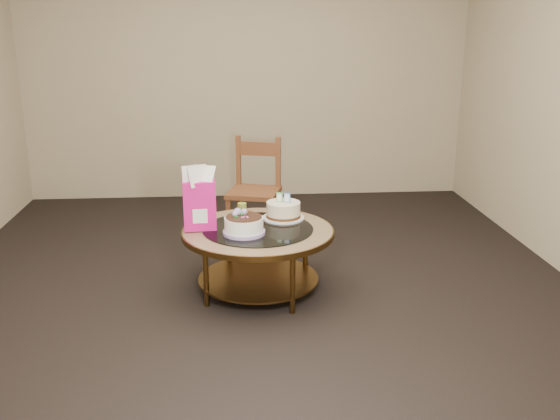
{
  "coord_description": "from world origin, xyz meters",
  "views": [
    {
      "loc": [
        -0.16,
        -3.94,
        1.78
      ],
      "look_at": [
        0.15,
        0.02,
        0.58
      ],
      "focal_mm": 40.0,
      "sensor_mm": 36.0,
      "label": 1
    }
  ],
  "objects": [
    {
      "name": "decorated_cake",
      "position": [
        -0.1,
        -0.1,
        0.51
      ],
      "size": [
        0.28,
        0.28,
        0.16
      ],
      "rotation": [
        0.0,
        0.0,
        -0.34
      ],
      "color": "#9B86BE",
      "rests_on": "coffee_table"
    },
    {
      "name": "coffee_table",
      "position": [
        0.0,
        -0.0,
        0.38
      ],
      "size": [
        1.02,
        1.02,
        0.46
      ],
      "color": "#563A18",
      "rests_on": "ground"
    },
    {
      "name": "gift_bag",
      "position": [
        -0.38,
        0.02,
        0.67
      ],
      "size": [
        0.22,
        0.17,
        0.42
      ],
      "rotation": [
        0.0,
        0.0,
        0.07
      ],
      "color": "#CB137E",
      "rests_on": "coffee_table"
    },
    {
      "name": "dining_chair",
      "position": [
        0.02,
        1.06,
        0.44
      ],
      "size": [
        0.49,
        0.49,
        0.87
      ],
      "rotation": [
        0.0,
        0.0,
        -0.27
      ],
      "color": "brown",
      "rests_on": "ground"
    },
    {
      "name": "pillar_candle",
      "position": [
        -0.1,
        0.32,
        0.49
      ],
      "size": [
        0.13,
        0.13,
        0.09
      ],
      "rotation": [
        0.0,
        0.0,
        0.25
      ],
      "color": "#DFCA5B",
      "rests_on": "coffee_table"
    },
    {
      "name": "cream_cake",
      "position": [
        0.19,
        0.2,
        0.52
      ],
      "size": [
        0.29,
        0.29,
        0.19
      ],
      "rotation": [
        0.0,
        0.0,
        -0.4
      ],
      "color": "silver",
      "rests_on": "coffee_table"
    },
    {
      "name": "room_walls",
      "position": [
        0.0,
        0.0,
        1.54
      ],
      "size": [
        4.52,
        5.02,
        2.61
      ],
      "color": "tan",
      "rests_on": "ground"
    },
    {
      "name": "ground",
      "position": [
        0.0,
        0.0,
        0.0
      ],
      "size": [
        5.0,
        5.0,
        0.0
      ],
      "primitive_type": "plane",
      "color": "black",
      "rests_on": "ground"
    }
  ]
}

